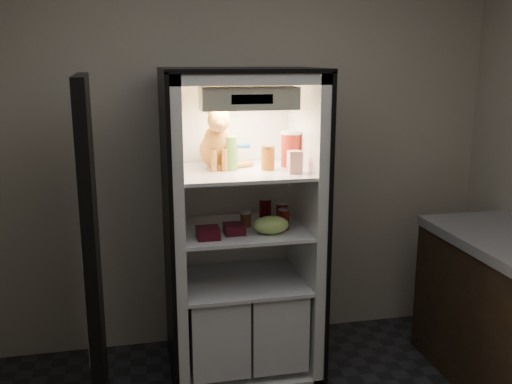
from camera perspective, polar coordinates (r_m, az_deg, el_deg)
room_shell at (r=2.01m, az=5.69°, el=4.37°), size 3.60×3.60×3.60m
refrigerator at (r=3.52m, az=-1.57°, el=-5.60°), size 0.90×0.72×1.88m
fridge_door at (r=3.11m, az=-16.01°, el=-6.30°), size 0.10×0.87×1.85m
tabby_cat at (r=3.37m, az=-3.92°, el=4.84°), size 0.32×0.37×0.39m
parmesan_shaker at (r=3.31m, az=-2.56°, el=3.89°), size 0.08×0.08×0.20m
mayo_tub at (r=3.49m, az=-1.32°, el=3.77°), size 0.09×0.09×0.13m
salsa_jar at (r=3.32m, az=1.20°, el=3.42°), size 0.08×0.08×0.14m
pepper_jar at (r=3.44m, az=3.55°, el=4.34°), size 0.13×0.13×0.21m
cream_carton at (r=3.24m, az=3.88°, el=3.01°), size 0.07×0.07×0.13m
soda_can_a at (r=3.55m, az=0.94°, el=-1.74°), size 0.07×0.07×0.14m
soda_can_b at (r=3.47m, az=2.59°, el=-2.17°), size 0.07×0.07×0.13m
soda_can_c at (r=3.37m, az=2.81°, el=-2.72°), size 0.07×0.07×0.12m
condiment_jar at (r=3.42m, az=-1.04°, el=-2.73°), size 0.07×0.07×0.09m
grape_bag at (r=3.29m, az=1.53°, el=-3.31°), size 0.21×0.15×0.10m
berry_box_left at (r=3.21m, az=-4.81°, el=-4.11°), size 0.13×0.13×0.06m
berry_box_right at (r=3.29m, az=-2.18°, el=-3.71°), size 0.12×0.12×0.06m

